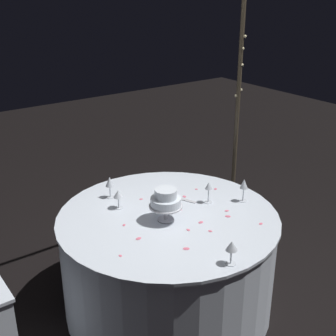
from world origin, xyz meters
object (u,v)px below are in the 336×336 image
Objects in this scene: wine_glass_4 at (110,183)px; decorative_arch at (126,87)px; wine_glass_2 at (232,247)px; cake_knife at (175,197)px; main_table at (168,261)px; wine_glass_3 at (244,185)px; wine_glass_1 at (209,187)px; wine_glass_0 at (118,195)px; tiered_cake at (166,200)px.

decorative_arch is at bearing 7.32° from wine_glass_4.
wine_glass_2 is (-0.05, -1.15, -0.68)m from decorative_arch.
cake_knife is (0.25, 0.84, -0.10)m from wine_glass_2.
wine_glass_3 is (0.56, -0.14, 0.49)m from main_table.
wine_glass_3 is at bearing -30.94° from wine_glass_1.
wine_glass_3 is at bearing 40.34° from wine_glass_2.
main_table is 0.69m from wine_glass_4.
decorative_arch reaches higher than cake_knife.
wine_glass_3 reaches higher than main_table.
wine_glass_1 reaches higher than wine_glass_0.
tiered_cake is at bearing -137.52° from cake_knife.
main_table is (-0.00, -0.49, -1.15)m from decorative_arch.
wine_glass_4 is at bearing -172.68° from decorative_arch.
main_table is at bearing 41.07° from tiered_cake.
decorative_arch is 14.52× the size of wine_glass_1.
decorative_arch is 1.25m from main_table.
tiered_cake is at bearing -63.71° from wine_glass_0.
main_table is 0.51m from tiered_cake.
wine_glass_0 is 0.49× the size of cake_knife.
decorative_arch is 0.86m from cake_knife.
decorative_arch is 8.28× the size of cake_knife.
cake_knife is at bearing 42.83° from main_table.
decorative_arch is 0.75m from wine_glass_0.
wine_glass_0 is (-0.21, -0.21, -0.68)m from decorative_arch.
wine_glass_2 reaches higher than cake_knife.
wine_glass_0 is 0.80× the size of wine_glass_3.
wine_glass_1 is at bearing -28.17° from wine_glass_0.
wine_glass_1 is at bearing 4.46° from tiered_cake.
main_table is 6.68× the size of tiered_cake.
wine_glass_4 is 0.48m from cake_knife.
tiered_cake reaches higher than wine_glass_4.
decorative_arch is at bearing 84.45° from tiered_cake.
wine_glass_0 is at bearing 151.83° from wine_glass_1.
wine_glass_4 is (-0.13, 0.51, -0.03)m from tiered_cake.
wine_glass_1 is (0.34, -0.50, -0.67)m from decorative_arch.
wine_glass_1 is 0.57× the size of cake_knife.
wine_glass_3 is 1.04× the size of wine_glass_4.
tiered_cake is 0.62m from wine_glass_3.
wine_glass_1 is at bearing -55.78° from decorative_arch.
cake_knife is at bearing 42.48° from tiered_cake.
wine_glass_2 is at bearing -80.19° from wine_glass_0.
wine_glass_3 is at bearing -14.28° from main_table.
tiered_cake is 0.62m from wine_glass_2.
wine_glass_2 is 0.80m from wine_glass_3.
wine_glass_1 is 0.93× the size of wine_glass_3.
wine_glass_2 is 0.88m from cake_knife.
wine_glass_1 reaches higher than wine_glass_2.
main_table is 0.59m from wine_glass_1.
decorative_arch reaches higher than wine_glass_4.
cake_knife is (0.20, 0.18, 0.37)m from main_table.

